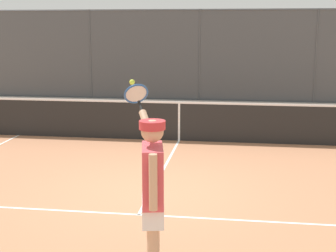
# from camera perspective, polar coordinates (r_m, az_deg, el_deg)

# --- Properties ---
(ground_plane) EXTENTS (60.00, 60.00, 0.00)m
(ground_plane) POSITION_cam_1_polar(r_m,az_deg,el_deg) (8.29, -2.05, -7.76)
(ground_plane) COLOR #B27551
(court_line_markings) EXTENTS (8.30, 8.92, 0.01)m
(court_line_markings) POSITION_cam_1_polar(r_m,az_deg,el_deg) (7.08, -3.98, -11.19)
(court_line_markings) COLOR white
(court_line_markings) RESTS_ON ground
(fence_backdrop) EXTENTS (18.86, 1.37, 3.32)m
(fence_backdrop) POSITION_cam_1_polar(r_m,az_deg,el_deg) (18.21, 3.81, 7.90)
(fence_backdrop) COLOR #474C51
(fence_backdrop) RESTS_ON ground
(tennis_net) EXTENTS (10.66, 0.09, 1.07)m
(tennis_net) POSITION_cam_1_polar(r_m,az_deg,el_deg) (11.92, 1.29, 0.63)
(tennis_net) COLOR #2D2D2D
(tennis_net) RESTS_ON ground
(tennis_player) EXTENTS (0.67, 1.40, 2.10)m
(tennis_player) POSITION_cam_1_polar(r_m,az_deg,el_deg) (5.13, -1.83, -7.26)
(tennis_player) COLOR black
(tennis_player) RESTS_ON ground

